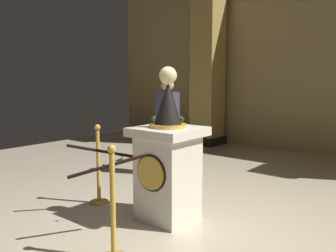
{
  "coord_description": "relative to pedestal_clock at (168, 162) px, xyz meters",
  "views": [
    {
      "loc": [
        2.26,
        -3.11,
        1.67
      ],
      "look_at": [
        -0.36,
        0.09,
        1.12
      ],
      "focal_mm": 38.71,
      "sensor_mm": 36.0,
      "label": 1
    }
  ],
  "objects": [
    {
      "name": "ground_plane",
      "position": [
        0.36,
        -0.09,
        -0.69
      ],
      "size": [
        12.1,
        12.1,
        0.0
      ],
      "primitive_type": "plane",
      "color": "beige"
    },
    {
      "name": "stanchion_near",
      "position": [
        -1.06,
        -0.16,
        -0.32
      ],
      "size": [
        0.24,
        0.24,
        1.07
      ],
      "color": "gold",
      "rests_on": "ground_plane"
    },
    {
      "name": "column_left",
      "position": [
        -2.39,
        4.49,
        1.25
      ],
      "size": [
        0.77,
        0.77,
        3.91
      ],
      "color": "black",
      "rests_on": "ground_plane"
    },
    {
      "name": "stanchion_far",
      "position": [
        0.22,
        -1.06,
        -0.31
      ],
      "size": [
        0.24,
        0.24,
        1.08
      ],
      "color": "gold",
      "rests_on": "ground_plane"
    },
    {
      "name": "back_wall",
      "position": [
        0.36,
        5.05,
        1.34
      ],
      "size": [
        12.1,
        0.16,
        4.07
      ],
      "primitive_type": "cube",
      "color": "tan",
      "rests_on": "ground_plane"
    },
    {
      "name": "velvet_rope",
      "position": [
        -0.42,
        -0.61,
        0.09
      ],
      "size": [
        1.13,
        1.12,
        0.22
      ],
      "color": "black"
    },
    {
      "name": "pedestal_clock",
      "position": [
        0.0,
        0.0,
        0.0
      ],
      "size": [
        0.73,
        0.73,
        1.8
      ],
      "color": "silver",
      "rests_on": "ground_plane"
    },
    {
      "name": "bystander_guest",
      "position": [
        -1.31,
        1.59,
        0.19
      ],
      "size": [
        0.38,
        0.26,
        1.66
      ],
      "color": "#383347",
      "rests_on": "ground_plane"
    },
    {
      "name": "potted_palm_left",
      "position": [
        -2.02,
        2.44,
        -0.37
      ],
      "size": [
        0.8,
        0.83,
        1.13
      ],
      "color": "#2D2823",
      "rests_on": "ground_plane"
    }
  ]
}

